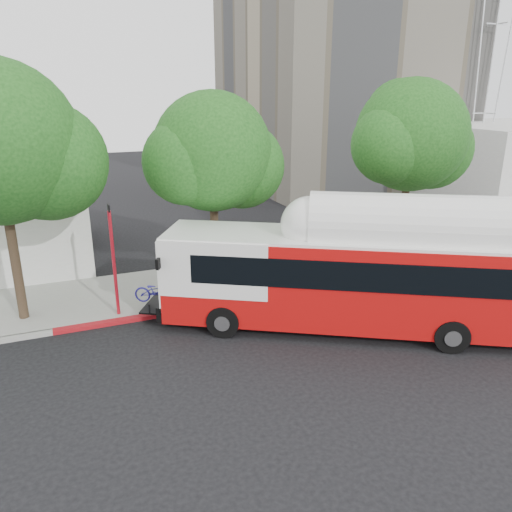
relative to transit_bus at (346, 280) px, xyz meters
The scene contains 9 objects.
ground 2.98m from the transit_bus, behind, with size 120.00×120.00×0.00m, color black.
sidewalk 6.86m from the transit_bus, 109.81° to the left, with size 60.00×5.00×0.15m, color gray.
curb_strip 4.64m from the transit_bus, 121.80° to the left, with size 60.00×0.30×0.15m, color gray.
red_curb_segment 6.62m from the transit_bus, 145.46° to the left, with size 10.00×0.32×0.16m, color #A01118.
street_tree_left 12.85m from the transit_bus, 153.94° to the left, with size 6.67×5.80×9.74m.
street_tree_mid 7.54m from the transit_bus, 116.14° to the left, with size 5.75×5.00×8.62m.
street_tree_right 10.07m from the transit_bus, 37.67° to the left, with size 6.21×5.40×9.18m.
transit_bus is the anchor object (origin of this frame).
signal_pole 8.82m from the transit_bus, 151.90° to the left, with size 0.13×0.43×4.58m.
Camera 1 is at (-7.23, -14.30, 8.63)m, focal length 35.00 mm.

